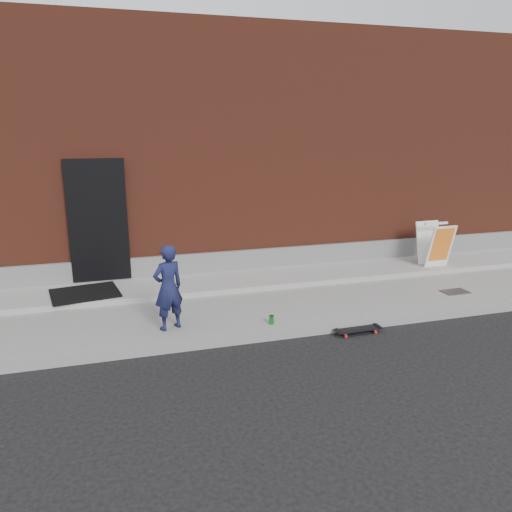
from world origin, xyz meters
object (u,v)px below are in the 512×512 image
object	(u,v)px
child	(168,288)
soda_can	(271,320)
pizza_sign	(435,244)
skateboard	(358,330)

from	to	relation	value
child	soda_can	distance (m)	1.64
pizza_sign	soda_can	bearing A→B (deg)	-156.08
skateboard	soda_can	distance (m)	1.34
pizza_sign	soda_can	world-z (taller)	pizza_sign
pizza_sign	soda_can	xyz separation A→B (m)	(-4.18, -1.85, -0.49)
soda_can	child	bearing A→B (deg)	170.16
child	soda_can	xyz separation A→B (m)	(1.51, -0.26, -0.57)
child	pizza_sign	size ratio (longest dim) A/B	1.41
child	pizza_sign	bearing A→B (deg)	173.62
child	pizza_sign	world-z (taller)	child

